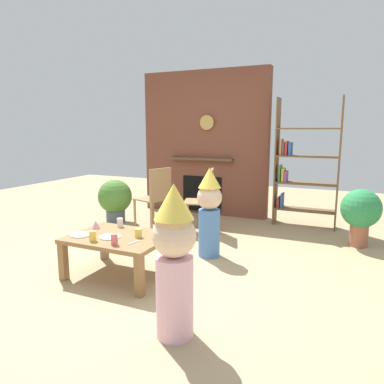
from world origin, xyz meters
TOP-DOWN VIEW (x-y plane):
  - ground_plane at (0.00, 0.00)m, footprint 12.00×12.00m
  - brick_fireplace_feature at (-0.61, 2.60)m, footprint 2.20×0.28m
  - bookshelf at (1.03, 2.40)m, footprint 0.90×0.28m
  - coffee_table at (-0.34, -0.26)m, footprint 0.95×0.71m
  - paper_cup_near_left at (-0.52, 0.01)m, footprint 0.06×0.06m
  - paper_cup_near_right at (-0.46, -0.50)m, footprint 0.07×0.07m
  - paper_cup_center at (-0.21, -0.51)m, footprint 0.06×0.06m
  - paper_cup_far_left at (-0.14, -0.23)m, footprint 0.07×0.07m
  - paper_plate_front at (-0.68, -0.41)m, footprint 0.20×0.20m
  - paper_plate_rear at (-0.38, -0.34)m, footprint 0.21×0.21m
  - birthday_cake_slice at (-0.70, -0.16)m, footprint 0.10×0.10m
  - table_fork at (-0.08, -0.39)m, footprint 0.05×0.15m
  - child_with_cone_hat at (0.64, -0.98)m, footprint 0.30×0.30m
  - child_in_pink at (0.27, 0.62)m, footprint 0.28×0.28m
  - dining_chair_left at (-0.83, 1.33)m, footprint 0.50×0.50m
  - dining_chair_middle at (-0.14, 1.48)m, footprint 0.50×0.50m
  - potted_plant_tall at (1.84, 1.71)m, footprint 0.48×0.48m
  - potted_plant_short at (-1.62, 1.42)m, footprint 0.52×0.52m

SIDE VIEW (x-z plane):
  - ground_plane at x=0.00m, z-range 0.00..0.00m
  - coffee_table at x=-0.34m, z-range 0.14..0.55m
  - potted_plant_short at x=-1.62m, z-range 0.04..0.72m
  - table_fork at x=-0.08m, z-range 0.41..0.42m
  - paper_plate_front at x=-0.68m, z-range 0.41..0.42m
  - paper_plate_rear at x=-0.38m, z-range 0.41..0.42m
  - potted_plant_tall at x=1.84m, z-range 0.08..0.80m
  - paper_cup_far_left at x=-0.14m, z-range 0.41..0.50m
  - birthday_cake_slice at x=-0.70m, z-range 0.41..0.50m
  - paper_cup_near_left at x=-0.52m, z-range 0.41..0.50m
  - paper_cup_near_right at x=-0.46m, z-range 0.41..0.51m
  - paper_cup_center at x=-0.21m, z-range 0.41..0.51m
  - dining_chair_left at x=-0.83m, z-range 0.06..0.96m
  - dining_chair_middle at x=-0.14m, z-range 0.06..0.96m
  - child_in_pink at x=0.27m, z-range 0.03..1.05m
  - child_with_cone_hat at x=0.64m, z-range 0.03..1.12m
  - bookshelf at x=1.03m, z-range -0.05..1.85m
  - brick_fireplace_feature at x=-0.61m, z-range -0.01..2.39m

